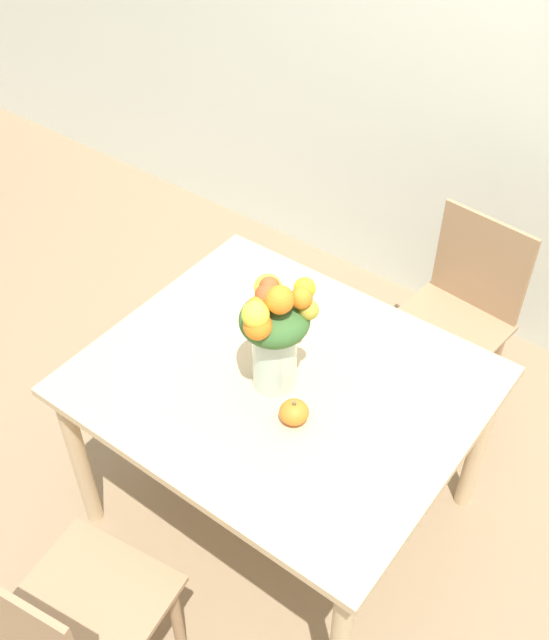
# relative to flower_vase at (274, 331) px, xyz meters

# --- Properties ---
(ground_plane) EXTENTS (12.00, 12.00, 0.00)m
(ground_plane) POSITION_rel_flower_vase_xyz_m (0.01, 0.03, -0.96)
(ground_plane) COLOR #8E7556
(wall_back) EXTENTS (8.00, 0.06, 2.70)m
(wall_back) POSITION_rel_flower_vase_xyz_m (0.01, 1.50, 0.39)
(wall_back) COLOR silver
(wall_back) RESTS_ON ground_plane
(dining_table) EXTENTS (1.21, 1.02, 0.74)m
(dining_table) POSITION_rel_flower_vase_xyz_m (0.01, 0.03, -0.32)
(dining_table) COLOR #D1B284
(dining_table) RESTS_ON ground_plane
(flower_vase) EXTENTS (0.22, 0.27, 0.42)m
(flower_vase) POSITION_rel_flower_vase_xyz_m (0.00, 0.00, 0.00)
(flower_vase) COLOR #B2CCBC
(flower_vase) RESTS_ON dining_table
(pumpkin) EXTENTS (0.09, 0.09, 0.08)m
(pumpkin) POSITION_rel_flower_vase_xyz_m (0.14, -0.08, -0.19)
(pumpkin) COLOR orange
(pumpkin) RESTS_ON dining_table
(dining_chair_near_window) EXTENTS (0.46, 0.46, 0.87)m
(dining_chair_near_window) POSITION_rel_flower_vase_xyz_m (0.22, 0.93, -0.51)
(dining_chair_near_window) COLOR #9E7A56
(dining_chair_near_window) RESTS_ON ground_plane
(dining_chair_far_side) EXTENTS (0.48, 0.48, 0.87)m
(dining_chair_far_side) POSITION_rel_flower_vase_xyz_m (-0.07, -0.86, -0.51)
(dining_chair_far_side) COLOR #9E7A56
(dining_chair_far_side) RESTS_ON ground_plane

